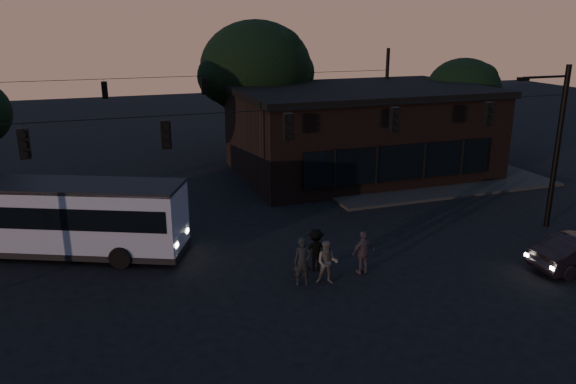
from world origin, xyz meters
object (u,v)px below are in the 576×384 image
object	(u,v)px
bus	(53,214)
pedestrian_d	(316,250)
pedestrian_b	(327,262)
building	(360,130)
pedestrian_a	(303,262)
pedestrian_c	(363,253)

from	to	relation	value
bus	pedestrian_d	bearing A→B (deg)	-3.97
pedestrian_b	pedestrian_d	bearing A→B (deg)	115.02
building	pedestrian_a	distance (m)	16.71
bus	pedestrian_a	size ratio (longest dim) A/B	6.06
pedestrian_a	building	bearing A→B (deg)	71.25
bus	pedestrian_b	bearing A→B (deg)	-9.16
pedestrian_c	pedestrian_d	xyz separation A→B (m)	(-1.62, 0.82, 0.00)
building	pedestrian_a	size ratio (longest dim) A/B	8.54
bus	pedestrian_b	distance (m)	11.50
bus	pedestrian_d	world-z (taller)	bus
pedestrian_a	pedestrian_d	xyz separation A→B (m)	(0.90, 0.95, -0.05)
building	pedestrian_b	bearing A→B (deg)	-120.23
building	pedestrian_d	distance (m)	15.43
building	pedestrian_d	xyz separation A→B (m)	(-8.20, -12.94, -1.85)
pedestrian_a	pedestrian_d	bearing A→B (deg)	61.01
pedestrian_b	pedestrian_d	distance (m)	1.17
pedestrian_a	pedestrian_b	distance (m)	0.91
bus	pedestrian_a	bearing A→B (deg)	-10.82
bus	pedestrian_b	size ratio (longest dim) A/B	6.57
pedestrian_b	pedestrian_d	world-z (taller)	pedestrian_d
pedestrian_a	pedestrian_c	bearing A→B (deg)	17.40
building	pedestrian_c	size ratio (longest dim) A/B	9.03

